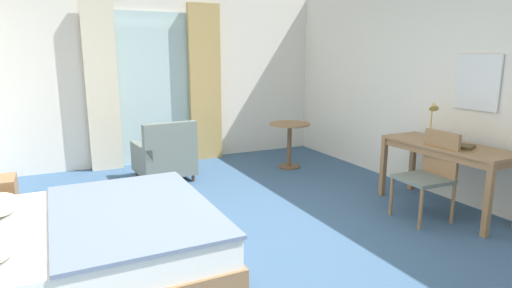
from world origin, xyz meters
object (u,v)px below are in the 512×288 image
object	(u,v)px
round_cafe_table	(290,135)
closed_book	(456,145)
armchair_by_window	(165,157)
writing_desk	(447,152)
desk_chair	(430,171)
desk_lamp	(433,113)
bed	(86,242)

from	to	relation	value
round_cafe_table	closed_book	bearing A→B (deg)	-76.95
closed_book	armchair_by_window	xyz separation A→B (m)	(-2.52, 2.71, -0.46)
closed_book	round_cafe_table	world-z (taller)	closed_book
armchair_by_window	round_cafe_table	xyz separation A→B (m)	(1.93, -0.17, 0.19)
round_cafe_table	writing_desk	bearing A→B (deg)	-74.75
closed_book	round_cafe_table	size ratio (longest dim) A/B	0.48
closed_book	desk_chair	bearing A→B (deg)	147.23
desk_lamp	armchair_by_window	xyz separation A→B (m)	(-2.55, 2.35, -0.77)
desk_chair	round_cafe_table	xyz separation A→B (m)	(-0.30, 2.49, -0.01)
bed	writing_desk	xyz separation A→B (m)	(3.79, -0.24, 0.42)
writing_desk	armchair_by_window	bearing A→B (deg)	135.29
desk_lamp	armchair_by_window	bearing A→B (deg)	137.31
closed_book	armchair_by_window	size ratio (longest dim) A/B	0.39
bed	closed_book	size ratio (longest dim) A/B	5.87
bed	armchair_by_window	xyz separation A→B (m)	(1.21, 2.32, 0.07)
desk_chair	round_cafe_table	distance (m)	2.51
writing_desk	round_cafe_table	xyz separation A→B (m)	(-0.65, 2.39, -0.16)
bed	desk_lamp	world-z (taller)	desk_lamp
desk_lamp	writing_desk	bearing A→B (deg)	-79.50
desk_chair	closed_book	xyz separation A→B (m)	(0.29, -0.05, 0.26)
desk_lamp	round_cafe_table	xyz separation A→B (m)	(-0.61, 2.18, -0.58)
desk_chair	closed_book	size ratio (longest dim) A/B	2.81
closed_book	round_cafe_table	distance (m)	2.62
writing_desk	closed_book	bearing A→B (deg)	-111.87
armchair_by_window	round_cafe_table	distance (m)	1.95
bed	desk_lamp	distance (m)	3.85
desk_lamp	armchair_by_window	world-z (taller)	desk_lamp
bed	round_cafe_table	world-z (taller)	bed
writing_desk	closed_book	distance (m)	0.20
desk_chair	closed_book	bearing A→B (deg)	-10.42
armchair_by_window	round_cafe_table	bearing A→B (deg)	-5.05
bed	round_cafe_table	bearing A→B (deg)	34.32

